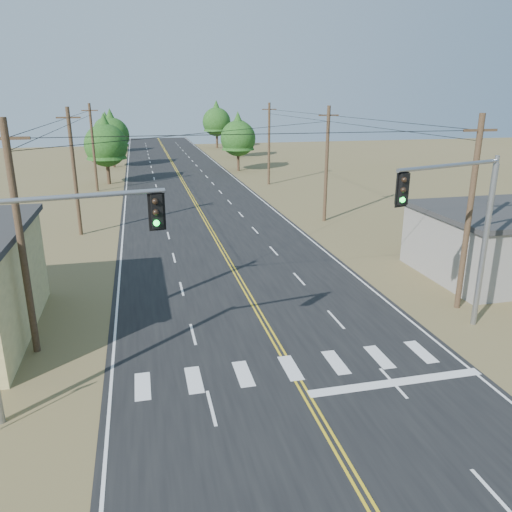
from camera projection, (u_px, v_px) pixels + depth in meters
name	position (u px, v px, depth m)	size (l,w,h in m)	color
road	(213.00, 233.00, 41.05)	(15.00, 200.00, 0.02)	black
utility_pole_left_near	(21.00, 240.00, 20.52)	(1.80, 0.30, 10.00)	#4C3826
utility_pole_left_mid	(74.00, 172.00, 39.06)	(1.80, 0.30, 10.00)	#4C3826
utility_pole_left_far	(93.00, 147.00, 57.60)	(1.80, 0.30, 10.00)	#4C3826
utility_pole_right_near	(469.00, 214.00, 25.08)	(1.80, 0.30, 10.00)	#4C3826
utility_pole_right_mid	(327.00, 164.00, 43.62)	(1.80, 0.30, 10.00)	#4C3826
utility_pole_right_far	(269.00, 143.00, 62.16)	(1.80, 0.30, 10.00)	#4C3826
signal_mast_left	(37.00, 271.00, 16.27)	(6.20, 1.25, 7.89)	gray
signal_mast_right	(464.00, 220.00, 22.13)	(6.03, 2.22, 8.24)	gray
tree_left_near	(105.00, 141.00, 62.29)	(5.30, 5.30, 8.84)	#3F2D1E
tree_left_mid	(111.00, 131.00, 77.29)	(5.40, 5.40, 9.00)	#3F2D1E
tree_left_far	(106.00, 127.00, 98.10)	(4.76, 4.76, 7.93)	#3F2D1E
tree_right_near	(238.00, 135.00, 73.64)	(5.19, 5.19, 8.66)	#3F2D1E
tree_right_mid	(238.00, 130.00, 90.55)	(4.71, 4.71, 7.86)	#3F2D1E
tree_right_far	(217.00, 119.00, 106.10)	(5.98, 5.98, 9.96)	#3F2D1E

